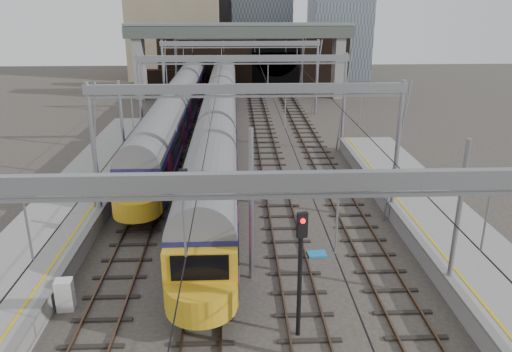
{
  "coord_description": "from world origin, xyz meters",
  "views": [
    {
      "loc": [
        -0.63,
        -17.84,
        11.96
      ],
      "look_at": [
        0.5,
        9.08,
        2.4
      ],
      "focal_mm": 35.0,
      "sensor_mm": 36.0,
      "label": 1
    }
  ],
  "objects_px": {
    "signal_near_left": "(185,207)",
    "relay_cabinet": "(65,295)",
    "train_second": "(180,102)",
    "signal_near_centre": "(301,260)",
    "train_main": "(221,100)"
  },
  "relations": [
    {
      "from": "train_second",
      "to": "train_main",
      "type": "bearing_deg",
      "value": 6.67
    },
    {
      "from": "train_main",
      "to": "signal_near_centre",
      "type": "xyz_separation_m",
      "value": [
        3.62,
        -33.58,
        0.66
      ]
    },
    {
      "from": "train_main",
      "to": "signal_near_left",
      "type": "distance_m",
      "value": 28.44
    },
    {
      "from": "train_second",
      "to": "signal_near_centre",
      "type": "xyz_separation_m",
      "value": [
        7.62,
        -33.11,
        0.74
      ]
    },
    {
      "from": "train_second",
      "to": "signal_near_left",
      "type": "xyz_separation_m",
      "value": [
        3.06,
        -27.95,
        0.68
      ]
    },
    {
      "from": "train_second",
      "to": "signal_near_centre",
      "type": "bearing_deg",
      "value": -77.05
    },
    {
      "from": "train_main",
      "to": "relay_cabinet",
      "type": "bearing_deg",
      "value": -100.15
    },
    {
      "from": "train_main",
      "to": "train_second",
      "type": "xyz_separation_m",
      "value": [
        -4.0,
        -0.47,
        -0.08
      ]
    },
    {
      "from": "train_second",
      "to": "relay_cabinet",
      "type": "height_order",
      "value": "train_second"
    },
    {
      "from": "signal_near_centre",
      "to": "relay_cabinet",
      "type": "bearing_deg",
      "value": 149.47
    },
    {
      "from": "signal_near_left",
      "to": "signal_near_centre",
      "type": "distance_m",
      "value": 6.88
    },
    {
      "from": "signal_near_left",
      "to": "relay_cabinet",
      "type": "bearing_deg",
      "value": -160.01
    },
    {
      "from": "relay_cabinet",
      "to": "signal_near_centre",
      "type": "bearing_deg",
      "value": -17.13
    },
    {
      "from": "train_main",
      "to": "signal_near_centre",
      "type": "bearing_deg",
      "value": -83.85
    },
    {
      "from": "signal_near_left",
      "to": "relay_cabinet",
      "type": "height_order",
      "value": "signal_near_left"
    }
  ]
}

